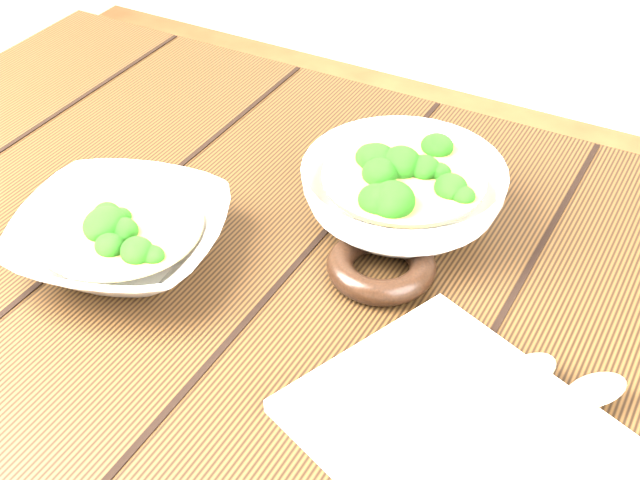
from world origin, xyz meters
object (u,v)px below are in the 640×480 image
at_px(soup_bowl_front, 121,236).
at_px(soup_bowl_back, 403,192).
at_px(table, 295,384).
at_px(napkin, 462,436).
at_px(trivet, 381,265).

height_order(soup_bowl_front, soup_bowl_back, soup_bowl_back).
bearing_deg(table, napkin, -22.79).
relative_size(table, napkin, 4.90).
distance_m(table, soup_bowl_front, 0.23).
bearing_deg(napkin, soup_bowl_back, 145.84).
bearing_deg(soup_bowl_back, soup_bowl_front, -139.15).
xyz_separation_m(table, trivet, (0.06, 0.07, 0.13)).
bearing_deg(napkin, soup_bowl_front, -166.41).
bearing_deg(napkin, trivet, 155.16).
relative_size(table, soup_bowl_back, 5.34).
bearing_deg(table, soup_bowl_front, -170.43).
distance_m(soup_bowl_back, trivet, 0.09).
relative_size(soup_bowl_back, trivet, 2.15).
bearing_deg(soup_bowl_front, trivet, 22.29).
height_order(table, soup_bowl_front, soup_bowl_front).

